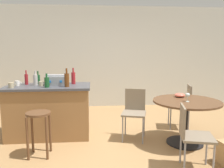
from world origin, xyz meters
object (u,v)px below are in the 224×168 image
object	(u,v)px
folding_chair_left	(192,133)
serving_bowl	(180,95)
dining_table	(186,111)
bottle_3	(26,79)
cup_2	(17,83)
bottle_2	(38,79)
folding_chair_near	(183,103)
cup_0	(11,85)
folding_chair_far	(134,110)
wine_glass	(188,95)
cup_1	(41,84)
bottle_5	(47,82)
bottle_0	(67,80)
bottle_1	(73,78)
toolbox	(57,80)
wooden_stool	(39,123)
kitchen_island	(49,111)
bottle_4	(35,80)

from	to	relation	value
folding_chair_left	serving_bowl	size ratio (longest dim) A/B	4.74
dining_table	bottle_3	distance (m)	2.86
bottle_3	cup_2	distance (m)	0.19
serving_bowl	bottle_2	bearing A→B (deg)	169.38
dining_table	bottle_2	distance (m)	2.67
folding_chair_near	cup_0	bearing A→B (deg)	-172.56
folding_chair_far	wine_glass	world-z (taller)	wine_glass
cup_1	cup_2	size ratio (longest dim) A/B	1.02
bottle_5	bottle_0	bearing A→B (deg)	3.67
bottle_0	bottle_1	xyz separation A→B (m)	(0.08, 0.32, -0.01)
toolbox	bottle_0	xyz separation A→B (m)	(0.21, -0.25, 0.04)
wooden_stool	bottle_5	bearing A→B (deg)	87.59
folding_chair_near	toolbox	world-z (taller)	toolbox
cup_0	wine_glass	world-z (taller)	cup_0
bottle_0	bottle_1	world-z (taller)	bottle_0
wooden_stool	cup_0	distance (m)	0.94
bottle_3	cup_2	world-z (taller)	bottle_3
cup_2	bottle_5	bearing A→B (deg)	-21.15
kitchen_island	folding_chair_far	distance (m)	1.53
folding_chair_near	cup_1	distance (m)	2.72
dining_table	bottle_1	bearing A→B (deg)	159.59
bottle_4	cup_0	world-z (taller)	bottle_4
bottle_4	kitchen_island	bearing A→B (deg)	-14.58
folding_chair_far	wine_glass	xyz separation A→B (m)	(0.78, -0.39, 0.32)
folding_chair_left	cup_1	size ratio (longest dim) A/B	7.41
dining_table	serving_bowl	size ratio (longest dim) A/B	6.06
bottle_4	cup_0	bearing A→B (deg)	-140.81
wooden_stool	cup_1	distance (m)	0.90
bottle_1	folding_chair_far	bearing A→B (deg)	-20.11
folding_chair_near	wine_glass	size ratio (longest dim) A/B	6.07
bottle_4	cup_2	xyz separation A→B (m)	(-0.30, -0.05, -0.06)
wine_glass	toolbox	bearing A→B (deg)	161.77
bottle_2	bottle_3	distance (m)	0.20
dining_table	cup_1	bearing A→B (deg)	168.15
folding_chair_far	bottle_3	xyz separation A→B (m)	(-1.92, 0.40, 0.51)
wooden_stool	toolbox	distance (m)	1.02
cup_2	bottle_1	bearing A→B (deg)	7.86
bottle_3	bottle_4	world-z (taller)	bottle_4
bottle_1	cup_1	distance (m)	0.58
wooden_stool	cup_0	xyz separation A→B (m)	(-0.55, 0.59, 0.48)
bottle_3	cup_0	distance (m)	0.40
bottle_3	cup_2	xyz separation A→B (m)	(-0.12, -0.14, -0.06)
kitchen_island	serving_bowl	world-z (taller)	kitchen_island
wooden_stool	dining_table	bearing A→B (deg)	6.00
bottle_2	folding_chair_far	bearing A→B (deg)	-14.39
bottle_1	wine_glass	xyz separation A→B (m)	(1.86, -0.79, -0.20)
toolbox	bottle_1	distance (m)	0.31
wine_glass	cup_2	bearing A→B (deg)	166.97
folding_chair_left	cup_2	bearing A→B (deg)	151.46
cup_1	cup_0	bearing A→B (deg)	-159.89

